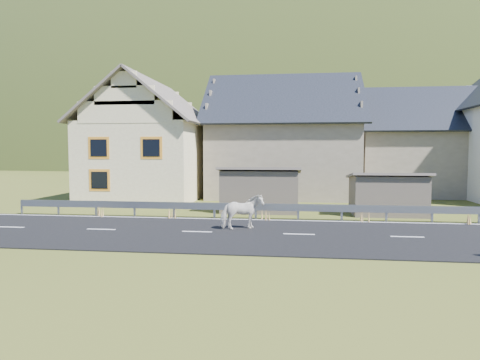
# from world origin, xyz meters

# --- Properties ---
(ground) EXTENTS (160.00, 160.00, 0.00)m
(ground) POSITION_xyz_m (0.00, 0.00, 0.00)
(ground) COLOR #3D4916
(ground) RESTS_ON ground
(road) EXTENTS (60.00, 7.00, 0.04)m
(road) POSITION_xyz_m (0.00, 0.00, 0.02)
(road) COLOR black
(road) RESTS_ON ground
(lane_markings) EXTENTS (60.00, 6.60, 0.01)m
(lane_markings) POSITION_xyz_m (0.00, 0.00, 0.04)
(lane_markings) COLOR silver
(lane_markings) RESTS_ON road
(guardrail) EXTENTS (28.10, 0.09, 0.75)m
(guardrail) POSITION_xyz_m (-0.00, 3.68, 0.56)
(guardrail) COLOR #93969B
(guardrail) RESTS_ON ground
(shed_left) EXTENTS (4.30, 3.30, 2.40)m
(shed_left) POSITION_xyz_m (-2.00, 6.50, 1.10)
(shed_left) COLOR #695C4E
(shed_left) RESTS_ON ground
(shed_right) EXTENTS (3.80, 2.90, 2.20)m
(shed_right) POSITION_xyz_m (4.50, 6.00, 1.00)
(shed_right) COLOR #695C4E
(shed_right) RESTS_ON ground
(house_cream) EXTENTS (7.80, 9.80, 8.30)m
(house_cream) POSITION_xyz_m (-10.00, 12.00, 4.36)
(house_cream) COLOR #FFF1BD
(house_cream) RESTS_ON ground
(house_stone_a) EXTENTS (10.80, 9.80, 8.90)m
(house_stone_a) POSITION_xyz_m (-1.00, 15.00, 4.63)
(house_stone_a) COLOR gray
(house_stone_a) RESTS_ON ground
(house_stone_b) EXTENTS (9.80, 8.80, 8.10)m
(house_stone_b) POSITION_xyz_m (9.00, 17.00, 4.24)
(house_stone_b) COLOR gray
(house_stone_b) RESTS_ON ground
(mountain) EXTENTS (440.00, 280.00, 260.00)m
(mountain) POSITION_xyz_m (5.00, 180.00, -20.00)
(mountain) COLOR #2A3C16
(mountain) RESTS_ON ground
(conifer_patch) EXTENTS (76.00, 50.00, 28.00)m
(conifer_patch) POSITION_xyz_m (-55.00, 110.00, 6.00)
(conifer_patch) COLOR black
(conifer_patch) RESTS_ON ground
(horse) EXTENTS (1.37, 1.86, 1.43)m
(horse) POSITION_xyz_m (-2.31, 0.78, 0.76)
(horse) COLOR silver
(horse) RESTS_ON road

